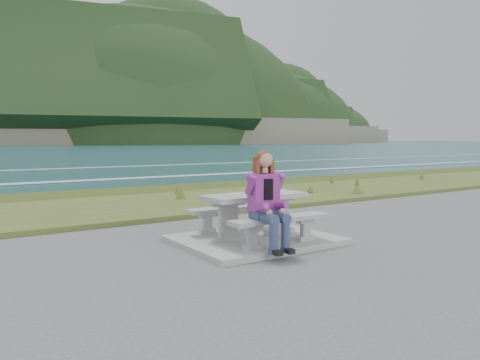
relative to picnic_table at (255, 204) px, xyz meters
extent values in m
cube|color=#999A95|center=(0.00, 0.00, -0.63)|extent=(2.60, 2.10, 0.10)
cube|color=#999A95|center=(-0.54, 0.00, -0.54)|extent=(0.62, 0.12, 0.08)
cube|color=#999A95|center=(-0.54, 0.00, -0.25)|extent=(0.34, 0.09, 0.51)
cube|color=#999A95|center=(-0.54, 0.00, 0.05)|extent=(0.62, 0.12, 0.08)
cube|color=#999A95|center=(0.54, 0.00, -0.54)|extent=(0.62, 0.12, 0.08)
cube|color=#999A95|center=(0.54, 0.00, -0.25)|extent=(0.34, 0.09, 0.51)
cube|color=#999A95|center=(0.54, 0.00, 0.05)|extent=(0.62, 0.12, 0.08)
cube|color=#999A95|center=(0.00, 0.00, 0.13)|extent=(1.80, 0.75, 0.08)
cube|color=#999A95|center=(-0.54, -0.70, -0.54)|extent=(0.30, 0.12, 0.08)
cube|color=#999A95|center=(-0.54, -0.70, -0.39)|extent=(0.17, 0.09, 0.22)
cube|color=#999A95|center=(-0.54, -0.70, -0.24)|extent=(0.30, 0.12, 0.08)
cube|color=#999A95|center=(0.54, -0.70, -0.54)|extent=(0.30, 0.12, 0.08)
cube|color=#999A95|center=(0.54, -0.70, -0.39)|extent=(0.17, 0.09, 0.22)
cube|color=#999A95|center=(0.54, -0.70, -0.24)|extent=(0.30, 0.12, 0.08)
cube|color=#999A95|center=(0.00, -0.70, -0.17)|extent=(1.80, 0.35, 0.07)
cube|color=#999A95|center=(-0.54, 0.70, -0.54)|extent=(0.30, 0.12, 0.08)
cube|color=#999A95|center=(-0.54, 0.70, -0.39)|extent=(0.17, 0.09, 0.22)
cube|color=#999A95|center=(-0.54, 0.70, -0.24)|extent=(0.30, 0.12, 0.08)
cube|color=#999A95|center=(0.54, 0.70, -0.54)|extent=(0.30, 0.12, 0.08)
cube|color=#999A95|center=(0.54, 0.70, -0.39)|extent=(0.17, 0.09, 0.22)
cube|color=#999A95|center=(0.54, 0.70, -0.24)|extent=(0.30, 0.12, 0.08)
cube|color=#999A95|center=(0.00, 0.70, -0.17)|extent=(1.80, 0.35, 0.07)
cube|color=#3A5520|center=(0.00, 5.00, -0.68)|extent=(160.00, 4.50, 0.22)
cube|color=#706954|center=(0.00, 7.90, -0.68)|extent=(160.00, 0.80, 2.20)
cube|color=white|center=(0.00, 14.00, -2.42)|extent=(220.00, 3.00, 0.06)
cube|color=white|center=(0.00, 22.00, -2.42)|extent=(220.00, 2.00, 0.06)
cube|color=white|center=(0.00, 34.00, -2.42)|extent=(220.00, 1.40, 0.06)
cube|color=#706954|center=(130.00, 330.00, 6.52)|extent=(296.14, 193.70, 18.00)
ellipsoid|color=black|center=(130.00, 330.00, 9.52)|extent=(311.77, 210.10, 177.30)
cube|color=#706954|center=(320.00, 420.00, 6.52)|extent=(224.66, 148.06, 18.00)
ellipsoid|color=black|center=(320.00, 420.00, 9.52)|extent=(236.23, 161.33, 135.58)
cube|color=#706954|center=(480.00, 520.00, 6.52)|extent=(197.87, 126.05, 18.00)
ellipsoid|color=black|center=(480.00, 520.00, 9.52)|extent=(207.79, 137.80, 99.08)
cube|color=navy|center=(-0.33, -0.93, -0.29)|extent=(0.47, 0.80, 0.58)
cube|color=#902A8D|center=(-0.31, -0.68, 0.28)|extent=(0.47, 0.29, 0.58)
sphere|color=tan|center=(-0.31, -0.70, 0.79)|extent=(0.25, 0.25, 0.25)
sphere|color=#582814|center=(-0.31, -0.67, 0.80)|extent=(0.27, 0.27, 0.27)
camera|label=1|loc=(-4.61, -6.49, 1.10)|focal=35.00mm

